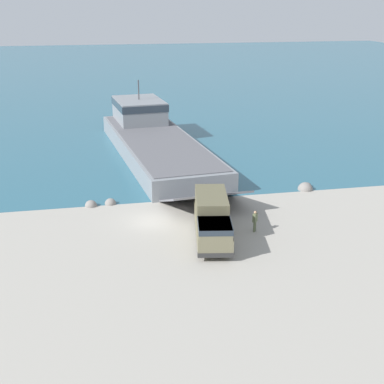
% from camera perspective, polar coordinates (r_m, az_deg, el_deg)
% --- Properties ---
extents(ground_plane, '(240.00, 240.00, 0.00)m').
position_cam_1_polar(ground_plane, '(42.20, -3.90, -3.08)').
color(ground_plane, '#9E998E').
extents(water_surface, '(240.00, 180.00, 0.01)m').
position_cam_1_polar(water_surface, '(133.91, -9.52, 12.43)').
color(water_surface, '#285B70').
rests_on(water_surface, ground_plane).
extents(landing_craft, '(10.62, 33.65, 7.14)m').
position_cam_1_polar(landing_craft, '(61.63, -4.21, 5.90)').
color(landing_craft, gray).
rests_on(landing_craft, ground_plane).
extents(military_truck, '(3.65, 7.89, 2.97)m').
position_cam_1_polar(military_truck, '(38.53, 2.18, -2.88)').
color(military_truck, '#6B664C').
rests_on(military_truck, ground_plane).
extents(soldier_on_ramp, '(0.47, 0.49, 1.66)m').
position_cam_1_polar(soldier_on_ramp, '(40.10, 6.73, -2.96)').
color(soldier_on_ramp, '#566042').
rests_on(soldier_on_ramp, ground_plane).
extents(shoreline_rock_a, '(0.83, 0.83, 0.83)m').
position_cam_1_polar(shoreline_rock_a, '(50.88, 12.18, 0.55)').
color(shoreline_rock_a, '#66605B').
rests_on(shoreline_rock_a, ground_plane).
extents(shoreline_rock_b, '(1.37, 1.37, 1.37)m').
position_cam_1_polar(shoreline_rock_b, '(50.08, 11.97, 0.25)').
color(shoreline_rock_b, gray).
rests_on(shoreline_rock_b, ground_plane).
extents(shoreline_rock_c, '(1.02, 1.02, 1.02)m').
position_cam_1_polar(shoreline_rock_c, '(45.88, -10.72, -1.48)').
color(shoreline_rock_c, gray).
rests_on(shoreline_rock_c, ground_plane).
extents(shoreline_rock_d, '(0.97, 0.97, 0.97)m').
position_cam_1_polar(shoreline_rock_d, '(46.09, -8.69, -1.26)').
color(shoreline_rock_d, gray).
rests_on(shoreline_rock_d, ground_plane).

